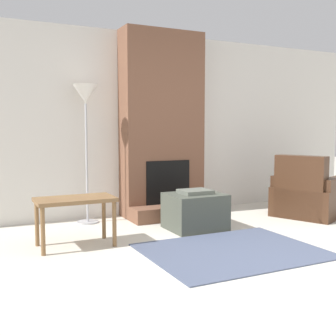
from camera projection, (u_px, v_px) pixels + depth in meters
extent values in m
plane|color=beige|center=(287.00, 269.00, 3.75)|extent=(24.00, 24.00, 0.00)
cube|color=silver|center=(155.00, 125.00, 6.19)|extent=(7.26, 0.06, 2.60)
cube|color=brown|center=(162.00, 124.00, 5.99)|extent=(1.17, 0.40, 2.60)
cube|color=brown|center=(173.00, 212.00, 5.78)|extent=(1.17, 0.32, 0.19)
cube|color=black|center=(168.00, 182.00, 5.88)|extent=(0.66, 0.02, 0.61)
cube|color=#474C42|center=(195.00, 211.00, 5.20)|extent=(0.68, 0.57, 0.44)
cube|color=#60665B|center=(195.00, 192.00, 5.18)|extent=(0.37, 0.32, 0.05)
cube|color=#422819|center=(311.00, 201.00, 6.06)|extent=(1.24, 1.18, 0.42)
cube|color=#422819|center=(300.00, 188.00, 5.74)|extent=(0.46, 0.71, 0.88)
cube|color=#422819|center=(336.00, 198.00, 5.83)|extent=(0.87, 0.50, 0.57)
cube|color=#422819|center=(289.00, 193.00, 6.27)|extent=(0.87, 0.50, 0.57)
cube|color=brown|center=(75.00, 200.00, 4.42)|extent=(0.81, 0.45, 0.04)
cylinder|color=brown|center=(43.00, 231.00, 4.11)|extent=(0.04, 0.04, 0.48)
cylinder|color=brown|center=(114.00, 224.00, 4.43)|extent=(0.04, 0.04, 0.48)
cylinder|color=brown|center=(37.00, 224.00, 4.45)|extent=(0.04, 0.04, 0.48)
cylinder|color=brown|center=(104.00, 217.00, 4.77)|extent=(0.04, 0.04, 0.48)
cylinder|color=#ADADB2|center=(88.00, 222.00, 5.58)|extent=(0.29, 0.29, 0.02)
cylinder|color=#ADADB2|center=(87.00, 163.00, 5.50)|extent=(0.03, 0.03, 1.55)
cone|color=silver|center=(85.00, 94.00, 5.42)|extent=(0.32, 0.32, 0.24)
cube|color=#4C5670|center=(233.00, 251.00, 4.27)|extent=(1.74, 1.36, 0.01)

